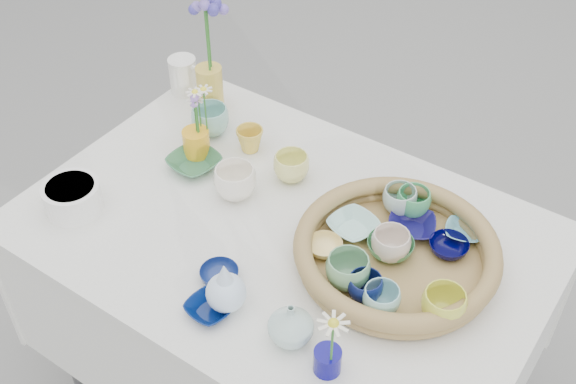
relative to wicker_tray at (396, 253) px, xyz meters
The scene contains 32 objects.
wicker_tray is the anchor object (origin of this frame).
tray_ceramic_0 0.11m from the wicker_tray, 97.50° to the left, with size 0.11×0.11×0.03m, color #140F50.
tray_ceramic_1 0.13m from the wicker_tray, 45.54° to the left, with size 0.09×0.09×0.03m, color #02012E.
tray_ceramic_2 0.19m from the wicker_tray, 30.46° to the right, with size 0.10×0.10×0.08m, color #D1D53E.
tray_ceramic_3 0.03m from the wicker_tray, 151.37° to the left, with size 0.11×0.11×0.03m, color #3D844D.
tray_ceramic_4 0.14m from the wicker_tray, 113.60° to the right, with size 0.10×0.10×0.08m, color #70A975.
tray_ceramic_5 0.13m from the wicker_tray, 169.14° to the left, with size 0.11×0.11×0.03m, color #A4D9CE.
tray_ceramic_6 0.17m from the wicker_tray, 115.91° to the left, with size 0.08×0.08×0.07m, color #ABC2BA.
tray_ceramic_7 0.02m from the wicker_tray, behind, with size 0.09×0.09×0.07m, color beige.
tray_ceramic_8 0.19m from the wicker_tray, 59.38° to the left, with size 0.09×0.09×0.02m, color #68B3C8.
tray_ceramic_9 0.14m from the wicker_tray, 91.36° to the right, with size 0.08×0.08×0.06m, color #0D174C.
tray_ceramic_10 0.16m from the wicker_tray, 154.36° to the right, with size 0.08×0.08×0.03m, color #FADE83.
tray_ceramic_11 0.16m from the wicker_tray, 74.07° to the right, with size 0.08×0.08×0.06m, color #8ECDC9.
tray_ceramic_12 0.17m from the wicker_tray, 104.38° to the left, with size 0.08×0.08×0.07m, color #44A565.
loose_ceramic_0 0.55m from the wicker_tray, 164.12° to the left, with size 0.07×0.07×0.07m, color gold.
loose_ceramic_1 0.39m from the wicker_tray, 162.46° to the left, with size 0.09×0.09×0.07m, color #E6E57E.
loose_ceramic_2 0.61m from the wicker_tray, behind, with size 0.13×0.13×0.03m, color #36724B.
loose_ceramic_3 0.45m from the wicker_tray, behind, with size 0.11×0.11×0.09m, color white.
loose_ceramic_4 0.41m from the wicker_tray, 139.14° to the right, with size 0.09×0.09×0.03m, color navy.
loose_ceramic_5 0.69m from the wicker_tray, 167.25° to the left, with size 0.11×0.11×0.08m, color #82BEB2.
loose_ceramic_6 0.44m from the wicker_tray, 127.05° to the right, with size 0.10×0.10×0.02m, color #05174F.
fluted_bowl 0.81m from the wicker_tray, 159.06° to the right, with size 0.14×0.14×0.07m, color white, non-canonical shape.
bud_vase_paleblue 0.40m from the wicker_tray, 127.63° to the right, with size 0.09×0.09×0.14m, color #C8E0F9, non-canonical shape.
bud_vase_seafoam 0.32m from the wicker_tray, 104.52° to the right, with size 0.10×0.10×0.10m, color #B0D1C8.
bud_vase_cobalt 0.33m from the wicker_tray, 86.10° to the right, with size 0.06×0.06×0.06m, color #0A066E.
single_daisy 0.35m from the wicker_tray, 83.92° to the right, with size 0.07×0.07×0.13m, color white, non-canonical shape.
tall_vase_yellow 0.78m from the wicker_tray, 162.14° to the left, with size 0.08×0.08×0.14m, color gold.
gerbera 0.81m from the wicker_tray, 162.27° to the left, with size 0.13×0.13×0.33m, color orange, non-canonical shape.
hydrangea 0.80m from the wicker_tray, 161.35° to the left, with size 0.08×0.08×0.27m, color #463EB0, non-canonical shape.
white_pitcher 0.91m from the wicker_tray, 162.85° to the left, with size 0.12×0.08×0.11m, color white, non-canonical shape.
daisy_cup 0.64m from the wicker_tray, behind, with size 0.07×0.07×0.08m, color yellow.
daisy_posy 0.64m from the wicker_tray, behind, with size 0.08×0.08×0.14m, color white, non-canonical shape.
Camera 1 is at (0.72, -1.02, 2.01)m, focal length 45.00 mm.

